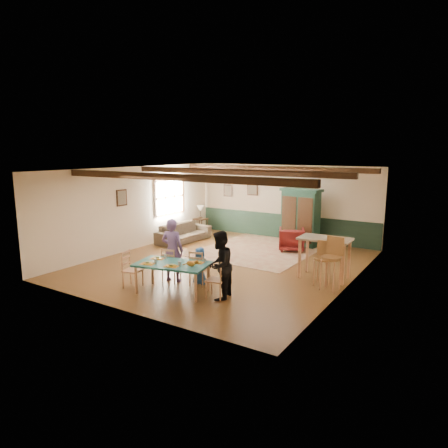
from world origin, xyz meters
The scene contains 35 objects.
floor centered at (0.00, 0.00, 0.00)m, with size 8.00×8.00×0.00m, color brown.
wall_back centered at (0.00, 4.00, 1.35)m, with size 7.00×0.02×2.70m, color beige.
wall_left centered at (-3.50, 0.00, 1.35)m, with size 0.02×8.00×2.70m, color beige.
wall_right centered at (3.50, 0.00, 1.35)m, with size 0.02×8.00×2.70m, color beige.
ceiling centered at (0.00, 0.00, 2.70)m, with size 7.00×8.00×0.02m, color silver.
wainscot_back centered at (0.00, 3.98, 0.45)m, with size 6.95×0.03×0.90m, color #1B3124.
ceiling_beam_front centered at (0.00, -2.30, 2.61)m, with size 6.95×0.16×0.16m, color black.
ceiling_beam_mid centered at (0.00, 0.40, 2.61)m, with size 6.95×0.16×0.16m, color black.
ceiling_beam_back centered at (0.00, 3.00, 2.61)m, with size 6.95×0.16×0.16m, color black.
window_left centered at (-3.47, 1.70, 1.55)m, with size 0.06×1.60×1.30m, color white, non-canonical shape.
picture_left_wall centered at (-3.47, -0.60, 1.75)m, with size 0.04×0.42×0.52m, color gray, non-canonical shape.
picture_back_a centered at (-1.30, 3.97, 1.80)m, with size 0.45×0.04×0.55m, color gray, non-canonical shape.
picture_back_b centered at (-2.40, 3.97, 1.65)m, with size 0.38×0.04×0.48m, color gray, non-canonical shape.
dining_table centered at (0.23, -2.63, 0.34)m, with size 1.65×0.92×0.69m, color #1D5C58, non-canonical shape.
dining_chair_far_left centered at (-0.27, -2.07, 0.44)m, with size 0.39×0.40×0.87m, color tan, non-canonical shape.
dining_chair_far_right centered at (0.45, -1.91, 0.44)m, with size 0.39×0.40×0.87m, color tan, non-canonical shape.
dining_chair_end_left centered at (-0.79, -2.87, 0.44)m, with size 0.39×0.40×0.87m, color tan, non-canonical shape.
dining_chair_end_right centered at (1.26, -2.40, 0.44)m, with size 0.39×0.40×0.87m, color tan, non-canonical shape.
person_man centered at (-0.29, -2.00, 0.79)m, with size 0.58×0.38×1.58m, color #755795.
person_woman centered at (1.35, -2.38, 0.76)m, with size 0.74×0.57×1.51m, color black.
person_child centered at (0.43, -1.84, 0.46)m, with size 0.45×0.29×0.92m, color #2A5DAB.
cat centered at (0.75, -2.61, 0.77)m, with size 0.33×0.13×0.17m, color orange, non-canonical shape.
place_setting_near_left centered at (-0.21, -2.97, 0.74)m, with size 0.37×0.28×0.11m, color orange, non-canonical shape.
place_setting_near_center centered at (0.38, -2.84, 0.74)m, with size 0.37×0.28×0.11m, color orange, non-canonical shape.
place_setting_far_left centered at (-0.31, -2.52, 0.74)m, with size 0.37×0.28×0.11m, color orange, non-canonical shape.
place_setting_far_right centered at (0.68, -2.30, 0.74)m, with size 0.37×0.28×0.11m, color orange, non-canonical shape.
area_rug centered at (0.06, 1.98, 0.01)m, with size 3.40×4.03×0.01m, color beige.
armoire centered at (0.93, 3.29, 0.97)m, with size 1.38×0.55×1.95m, color #143327.
armchair centered at (0.98, 2.45, 0.37)m, with size 0.79×0.81×0.74m, color #4F0F13.
sofa centered at (-2.80, 1.65, 0.32)m, with size 2.20×0.86×0.64m, color #45392B.
end_table centered at (-3.21, 3.24, 0.28)m, with size 0.46×0.46×0.56m, color black, non-canonical shape.
table_lamp centered at (-3.21, 3.24, 0.82)m, with size 0.29×0.29×0.51m, color beige, non-canonical shape.
counter_table centered at (2.81, 0.22, 0.53)m, with size 1.27×0.74×1.06m, color #B7A78F, non-canonical shape.
bar_stool_left centered at (2.95, -0.35, 0.54)m, with size 0.38×0.42×1.08m, color #A87541, non-canonical shape.
bar_stool_right centered at (3.22, -0.55, 0.62)m, with size 0.44×0.49×1.25m, color #A87541, non-canonical shape.
Camera 1 is at (5.91, -9.37, 3.21)m, focal length 32.00 mm.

